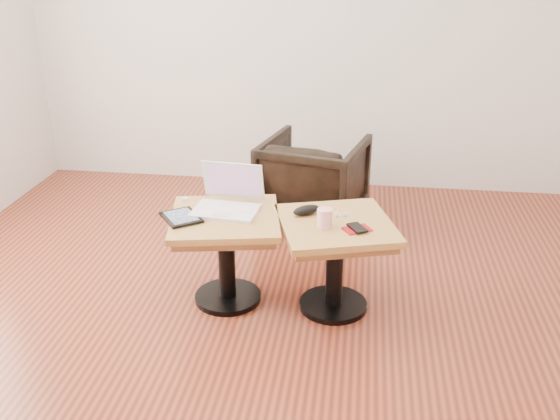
# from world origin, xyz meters

# --- Properties ---
(room_shell) EXTENTS (4.52, 4.52, 2.71)m
(room_shell) POSITION_xyz_m (0.00, 0.00, 1.35)
(room_shell) COLOR #502017
(room_shell) RESTS_ON ground
(side_table_left) EXTENTS (0.68, 0.68, 0.52)m
(side_table_left) POSITION_xyz_m (-0.29, 0.32, 0.39)
(side_table_left) COLOR black
(side_table_left) RESTS_ON ground
(side_table_right) EXTENTS (0.72, 0.72, 0.52)m
(side_table_right) POSITION_xyz_m (0.31, 0.32, 0.39)
(side_table_right) COLOR black
(side_table_right) RESTS_ON ground
(laptop) EXTENTS (0.37, 0.34, 0.24)m
(laptop) POSITION_xyz_m (-0.29, 0.41, 0.57)
(laptop) COLOR white
(laptop) RESTS_ON side_table_left
(tablet) EXTENTS (0.27, 0.28, 0.02)m
(tablet) POSITION_xyz_m (-0.51, 0.25, 0.53)
(tablet) COLOR black
(tablet) RESTS_ON side_table_left
(charging_adapter) EXTENTS (0.04, 0.04, 0.02)m
(charging_adapter) POSITION_xyz_m (-0.55, 0.48, 0.53)
(charging_adapter) COLOR white
(charging_adapter) RESTS_ON side_table_left
(glasses_case) EXTENTS (0.17, 0.15, 0.05)m
(glasses_case) POSITION_xyz_m (0.15, 0.40, 0.55)
(glasses_case) COLOR black
(glasses_case) RESTS_ON side_table_right
(striped_cup) EXTENTS (0.10, 0.10, 0.10)m
(striped_cup) POSITION_xyz_m (0.26, 0.25, 0.57)
(striped_cup) COLOR #F06C7A
(striped_cup) RESTS_ON side_table_right
(earbuds_tangle) EXTENTS (0.08, 0.06, 0.01)m
(earbuds_tangle) POSITION_xyz_m (0.33, 0.40, 0.53)
(earbuds_tangle) COLOR white
(earbuds_tangle) RESTS_ON side_table_right
(phone_on_sleeve) EXTENTS (0.16, 0.15, 0.02)m
(phone_on_sleeve) POSITION_xyz_m (0.42, 0.24, 0.53)
(phone_on_sleeve) COLOR maroon
(phone_on_sleeve) RESTS_ON side_table_right
(armchair) EXTENTS (0.81, 0.83, 0.63)m
(armchair) POSITION_xyz_m (0.10, 1.47, 0.31)
(armchair) COLOR black
(armchair) RESTS_ON ground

